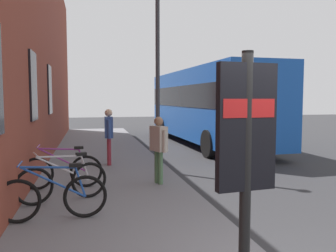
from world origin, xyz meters
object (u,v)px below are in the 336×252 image
at_px(bicycle_by_door, 63,182).
at_px(pedestrian_near_bus, 109,131).
at_px(bicycle_under_window, 62,171).
at_px(street_lamp, 158,50).
at_px(bicycle_end_of_row, 53,197).
at_px(transit_info_sign, 246,145).
at_px(pedestrian_by_facade, 159,143).
at_px(city_bus, 206,103).

distance_m(bicycle_by_door, pedestrian_near_bus, 3.78).
distance_m(bicycle_by_door, bicycle_under_window, 1.02).
relative_size(bicycle_under_window, street_lamp, 0.31).
relative_size(bicycle_end_of_row, street_lamp, 0.31).
xyz_separation_m(pedestrian_near_bus, street_lamp, (-0.72, -1.35, 2.35)).
bearing_deg(bicycle_under_window, street_lamp, -54.11).
distance_m(transit_info_sign, pedestrian_by_facade, 5.14).
height_order(bicycle_end_of_row, pedestrian_by_facade, pedestrian_by_facade).
bearing_deg(pedestrian_near_bus, bicycle_under_window, 155.31).
height_order(bicycle_under_window, city_bus, city_bus).
bearing_deg(street_lamp, pedestrian_by_facade, 169.31).
bearing_deg(pedestrian_by_facade, bicycle_under_window, 88.99).
xyz_separation_m(bicycle_under_window, pedestrian_near_bus, (2.55, -1.17, 0.63)).
bearing_deg(transit_info_sign, bicycle_under_window, 20.49).
distance_m(transit_info_sign, street_lamp, 7.21).
xyz_separation_m(transit_info_sign, pedestrian_by_facade, (5.09, -0.25, -0.64)).
bearing_deg(street_lamp, bicycle_under_window, 125.89).
distance_m(bicycle_under_window, pedestrian_near_bus, 2.87).
xyz_separation_m(bicycle_end_of_row, bicycle_by_door, (1.05, -0.09, 0.00)).
relative_size(bicycle_under_window, pedestrian_near_bus, 1.06).
height_order(transit_info_sign, pedestrian_by_facade, transit_info_sign).
xyz_separation_m(bicycle_end_of_row, pedestrian_by_facade, (2.03, -2.17, 0.57)).
relative_size(bicycle_by_door, street_lamp, 0.30).
distance_m(city_bus, street_lamp, 6.39).
relative_size(pedestrian_near_bus, pedestrian_by_facade, 1.07).
height_order(bicycle_end_of_row, bicycle_by_door, same).
xyz_separation_m(bicycle_end_of_row, city_bus, (9.14, -5.82, 1.41)).
xyz_separation_m(bicycle_under_window, pedestrian_by_facade, (-0.04, -2.17, 0.57)).
distance_m(bicycle_end_of_row, bicycle_by_door, 1.06).
bearing_deg(pedestrian_near_bus, transit_info_sign, -174.44).
bearing_deg(bicycle_under_window, transit_info_sign, -159.51).
bearing_deg(transit_info_sign, pedestrian_by_facade, -2.86).
height_order(city_bus, pedestrian_near_bus, city_bus).
bearing_deg(street_lamp, city_bus, -32.17).
bearing_deg(street_lamp, transit_info_sign, 175.02).
relative_size(bicycle_under_window, transit_info_sign, 0.74).
relative_size(bicycle_by_door, pedestrian_near_bus, 1.02).
height_order(bicycle_end_of_row, transit_info_sign, transit_info_sign).
height_order(bicycle_under_window, pedestrian_by_facade, pedestrian_by_facade).
height_order(bicycle_by_door, pedestrian_near_bus, pedestrian_near_bus).
xyz_separation_m(bicycle_under_window, transit_info_sign, (-5.13, -1.92, 1.21)).
bearing_deg(pedestrian_near_bus, bicycle_by_door, 163.04).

